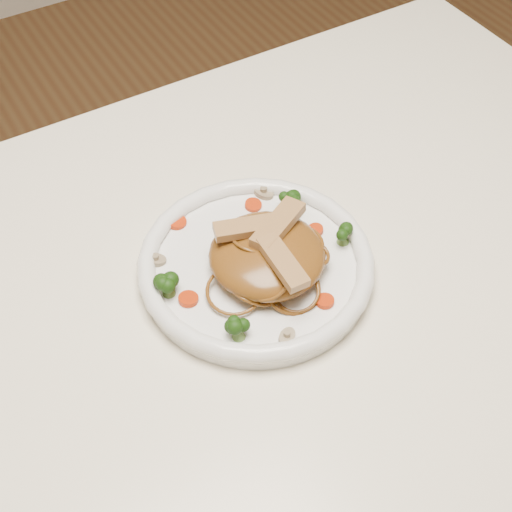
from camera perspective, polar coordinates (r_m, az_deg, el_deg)
table at (r=0.86m, az=-1.34°, el=-8.58°), size 1.20×0.80×0.75m
plate at (r=0.80m, az=-0.00°, el=-1.03°), size 0.29×0.29×0.02m
noodle_mound at (r=0.78m, az=0.86°, el=0.08°), size 0.16×0.16×0.04m
chicken_a at (r=0.78m, az=1.72°, el=2.46°), size 0.08×0.06×0.01m
chicken_b at (r=0.77m, az=-0.75°, el=2.22°), size 0.07×0.04×0.01m
chicken_c at (r=0.74m, az=2.07°, el=-0.47°), size 0.02×0.07×0.01m
broccoli_0 at (r=0.84m, az=2.76°, el=4.26°), size 0.03×0.03×0.03m
broccoli_1 at (r=0.77m, az=-6.83°, el=-2.21°), size 0.03×0.03×0.03m
broccoli_2 at (r=0.73m, az=-1.37°, el=-5.55°), size 0.03×0.03×0.03m
broccoli_3 at (r=0.81m, az=6.82°, el=1.80°), size 0.03×0.03×0.03m
carrot_0 at (r=0.86m, az=-0.21°, el=3.97°), size 0.02×0.02×0.00m
carrot_1 at (r=0.77m, az=-5.26°, el=-3.32°), size 0.02×0.02×0.00m
carrot_2 at (r=0.83m, az=4.62°, el=2.03°), size 0.02×0.02×0.00m
carrot_3 at (r=0.84m, az=-6.15°, el=2.64°), size 0.03×0.03×0.00m
carrot_4 at (r=0.77m, az=5.35°, el=-3.49°), size 0.02×0.02×0.00m
mushroom_0 at (r=0.74m, az=2.40°, el=-6.26°), size 0.03×0.03×0.01m
mushroom_1 at (r=0.86m, az=2.64°, el=4.17°), size 0.03×0.03×0.01m
mushroom_2 at (r=0.81m, az=-7.77°, el=-0.32°), size 0.03×0.03×0.01m
mushroom_3 at (r=0.87m, az=0.59°, el=4.93°), size 0.03×0.03×0.01m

